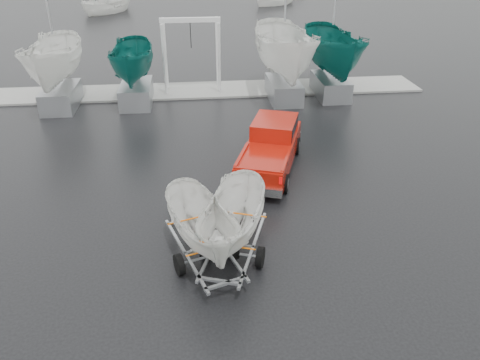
% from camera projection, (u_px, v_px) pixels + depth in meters
% --- Properties ---
extents(ground_plane, '(120.00, 120.00, 0.00)m').
position_uv_depth(ground_plane, '(149.00, 212.00, 15.74)').
color(ground_plane, black).
rests_on(ground_plane, ground).
extents(dock, '(30.00, 3.00, 0.12)m').
position_uv_depth(dock, '(163.00, 91.00, 27.07)').
color(dock, '#969691').
rests_on(dock, ground).
extents(pickup_truck, '(3.41, 5.53, 1.74)m').
position_uv_depth(pickup_truck, '(271.00, 145.00, 18.34)').
color(pickup_truck, '#981208').
rests_on(pickup_truck, ground).
extents(trailer_hitched, '(2.31, 3.79, 4.57)m').
position_uv_depth(trailer_hitched, '(234.00, 182.00, 12.39)').
color(trailer_hitched, '#96999E').
rests_on(trailer_hitched, ground).
extents(trailer_parked, '(2.26, 3.79, 4.37)m').
position_uv_depth(trailer_parked, '(201.00, 189.00, 12.27)').
color(trailer_parked, '#96999E').
rests_on(trailer_parked, ground).
extents(boat_hoist, '(3.30, 2.18, 4.12)m').
position_uv_depth(boat_hoist, '(191.00, 45.00, 25.99)').
color(boat_hoist, silver).
rests_on(boat_hoist, ground).
extents(keelboat_0, '(2.51, 3.20, 10.68)m').
position_uv_depth(keelboat_0, '(49.00, 30.00, 22.96)').
color(keelboat_0, '#96999E').
rests_on(keelboat_0, ground).
extents(keelboat_1, '(2.16, 3.20, 6.83)m').
position_uv_depth(keelboat_1, '(131.00, 40.00, 23.79)').
color(keelboat_1, '#96999E').
rests_on(keelboat_1, ground).
extents(keelboat_2, '(2.90, 3.20, 11.08)m').
position_uv_depth(keelboat_2, '(287.00, 12.00, 23.78)').
color(keelboat_2, '#96999E').
rests_on(keelboat_2, ground).
extents(keelboat_3, '(2.63, 3.20, 10.81)m').
position_uv_depth(keelboat_3, '(336.00, 19.00, 24.50)').
color(keelboat_3, '#96999E').
rests_on(keelboat_3, ground).
extents(moored_boat_1, '(4.07, 4.09, 11.88)m').
position_uv_depth(moored_boat_1, '(109.00, 12.00, 52.41)').
color(moored_boat_1, white).
rests_on(moored_boat_1, ground).
extents(moored_boat_2, '(3.38, 3.36, 11.19)m').
position_uv_depth(moored_boat_2, '(275.00, 5.00, 57.30)').
color(moored_boat_2, white).
rests_on(moored_boat_2, ground).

